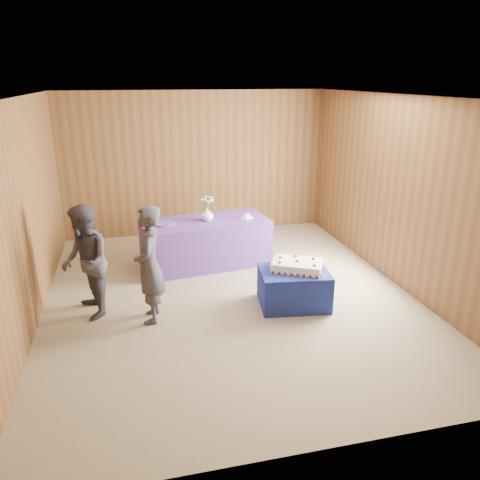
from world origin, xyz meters
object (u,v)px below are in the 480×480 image
object	(u,v)px
guest_left	(149,265)
cake_table	(294,288)
serving_table	(206,242)
sheet_cake	(297,265)
vase	(207,214)
guest_right	(85,262)

from	to	relation	value
guest_left	cake_table	bearing A→B (deg)	94.18
serving_table	sheet_cake	size ratio (longest dim) A/B	2.48
cake_table	vase	distance (m)	2.01
vase	guest_left	world-z (taller)	guest_left
cake_table	serving_table	xyz separation A→B (m)	(-0.91, 1.72, 0.12)
vase	guest_left	size ratio (longest dim) A/B	0.14
guest_left	guest_right	world-z (taller)	guest_left
guest_left	guest_right	bearing A→B (deg)	-106.55
vase	guest_right	distance (m)	2.24
serving_table	guest_left	distance (m)	1.98
guest_left	guest_right	xyz separation A→B (m)	(-0.77, 0.31, -0.01)
vase	guest_right	bearing A→B (deg)	-142.58
serving_table	cake_table	bearing A→B (deg)	-70.09
serving_table	vase	distance (m)	0.48
cake_table	guest_right	distance (m)	2.72
sheet_cake	guest_left	distance (m)	1.93
guest_left	guest_right	size ratio (longest dim) A/B	1.02
serving_table	guest_right	size ratio (longest dim) A/B	1.36
cake_table	vase	size ratio (longest dim) A/B	4.36
sheet_cake	guest_left	size ratio (longest dim) A/B	0.54
vase	guest_right	size ratio (longest dim) A/B	0.14
cake_table	sheet_cake	bearing A→B (deg)	34.17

